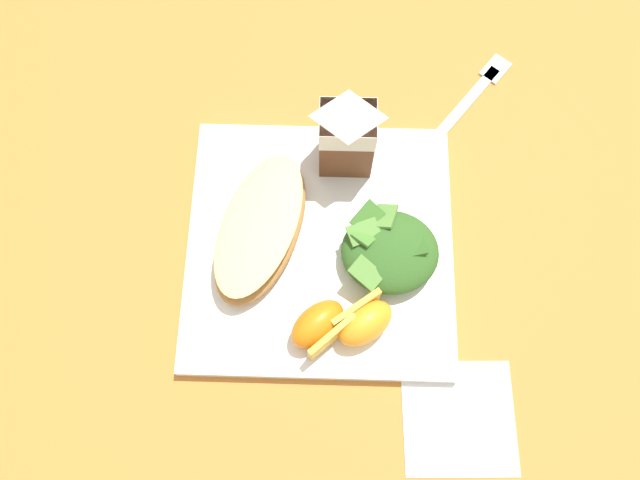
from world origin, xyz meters
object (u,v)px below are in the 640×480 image
Objects in this scene: white_plate at (320,246)px; orange_wedge_front at (322,326)px; green_salad_pile at (389,251)px; cheesy_pizza_bread at (260,228)px; milk_carton at (347,133)px; orange_wedge_middle at (364,322)px; metal_fork at (467,101)px; paper_napkin at (459,418)px.

white_plate is 0.10m from orange_wedge_front.
green_salad_pile is at bearing 49.60° from orange_wedge_front.
cheesy_pizza_bread is 0.13m from green_salad_pile.
milk_carton reaches higher than orange_wedge_middle.
metal_fork is at bearing 64.03° from green_salad_pile.
metal_fork is (0.14, 0.09, -0.07)m from milk_carton.
milk_carton is 0.69× the size of metal_fork.
green_salad_pile is (0.13, -0.02, 0.00)m from cheesy_pizza_bread.
green_salad_pile reaches higher than white_plate.
white_plate reaches higher than paper_napkin.
orange_wedge_front is at bearing -96.03° from milk_carton.
cheesy_pizza_bread is at bearing 170.51° from green_salad_pile.
metal_fork is (0.10, 0.20, -0.03)m from green_salad_pile.
green_salad_pile is at bearing 113.82° from paper_napkin.
white_plate is at bearing 117.57° from orange_wedge_middle.
orange_wedge_middle is at bearing -41.57° from cheesy_pizza_bread.
white_plate is at bearing -132.19° from metal_fork.
orange_wedge_middle is 0.30m from metal_fork.
green_salad_pile reaches higher than orange_wedge_front.
white_plate is 0.25m from metal_fork.
paper_napkin is at bearing -50.76° from white_plate.
cheesy_pizza_bread reaches higher than metal_fork.
paper_napkin is at bearing -30.67° from orange_wedge_front.
paper_napkin is (0.07, -0.16, -0.04)m from green_salad_pile.
white_plate is 4.08× the size of orange_wedge_front.
orange_wedge_middle is at bearing 138.13° from paper_napkin.
orange_wedge_middle is 0.63× the size of paper_napkin.
paper_napkin is (0.12, -0.27, -0.07)m from milk_carton.
green_salad_pile is 0.08m from orange_wedge_middle.
orange_wedge_middle is (0.05, -0.09, 0.03)m from white_plate.
white_plate is at bearing -104.11° from milk_carton.
green_salad_pile is 1.46× the size of orange_wedge_front.
orange_wedge_front is 0.16m from paper_napkin.
milk_carton reaches higher than white_plate.
milk_carton is 0.18m from metal_fork.
green_salad_pile is 0.13m from milk_carton.
milk_carton is at bearing -148.92° from metal_fork.
cheesy_pizza_bread reaches higher than paper_napkin.
green_salad_pile is 0.18m from paper_napkin.
green_salad_pile reaches higher than cheesy_pizza_bread.
metal_fork is at bearing 65.74° from orange_wedge_middle.
orange_wedge_front is 0.43× the size of metal_fork.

